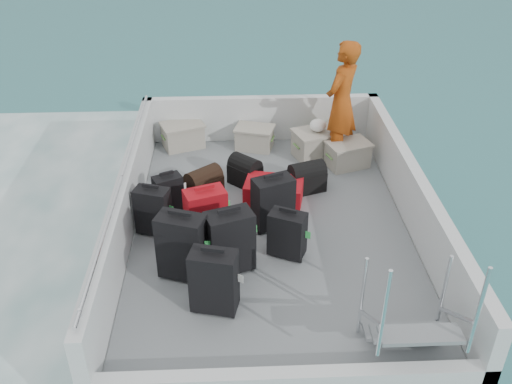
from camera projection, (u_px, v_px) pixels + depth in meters
ground at (270, 266)px, 7.33m from camera, size 160.00×160.00×0.00m
ferry_hull at (271, 247)px, 7.17m from camera, size 3.60×5.00×0.60m
deck at (271, 227)px, 7.01m from camera, size 3.30×4.70×0.02m
deck_fittings at (303, 215)px, 6.55m from camera, size 3.60×5.00×0.90m
suitcase_0 at (182, 247)px, 6.01m from camera, size 0.56×0.43×0.76m
suitcase_1 at (153, 212)px, 6.73m from camera, size 0.45×0.34×0.60m
suitcase_2 at (169, 194)px, 7.15m from camera, size 0.40×0.34×0.51m
suitcase_3 at (214, 282)px, 5.59m from camera, size 0.50×0.36×0.69m
suitcase_4 at (230, 242)px, 6.12m from camera, size 0.57×0.44×0.73m
suitcase_5 at (206, 215)px, 6.64m from camera, size 0.53×0.42×0.64m
suitcase_6 at (287, 235)px, 6.37m from camera, size 0.46×0.39×0.56m
suitcase_7 at (273, 203)px, 6.84m from camera, size 0.54×0.43×0.66m
suitcase_8 at (274, 191)px, 7.42m from camera, size 0.82×0.63×0.29m
duffel_0 at (204, 186)px, 7.51m from camera, size 0.54×0.52×0.32m
duffel_1 at (245, 173)px, 7.79m from camera, size 0.50×0.50×0.32m
duffel_2 at (307, 179)px, 7.65m from camera, size 0.54×0.44×0.32m
crate_0 at (183, 136)px, 8.73m from camera, size 0.69×0.58×0.35m
crate_1 at (254, 139)px, 8.69m from camera, size 0.61×0.50×0.32m
crate_2 at (317, 144)px, 8.45m from camera, size 0.75×0.63×0.39m
crate_3 at (348, 155)px, 8.21m from camera, size 0.66×0.55×0.34m
yellow_bag at (327, 137)px, 8.85m from camera, size 0.28×0.26×0.22m
white_bag at (318, 127)px, 8.31m from camera, size 0.24×0.24×0.18m
passenger at (341, 103)px, 8.03m from camera, size 0.74×0.78×1.78m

